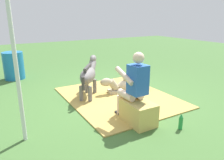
{
  "coord_description": "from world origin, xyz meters",
  "views": [
    {
      "loc": [
        -4.11,
        2.5,
        1.88
      ],
      "look_at": [
        -0.29,
        0.27,
        0.55
      ],
      "focal_mm": 34.65,
      "sensor_mm": 36.0,
      "label": 1
    }
  ],
  "objects_px": {
    "hay_bale": "(138,113)",
    "water_barrel": "(14,66)",
    "pony_standing": "(89,75)",
    "soda_bottle": "(181,122)",
    "tent_pole_left": "(16,66)",
    "pony_lying": "(130,85)",
    "person_seated": "(134,84)"
  },
  "relations": [
    {
      "from": "water_barrel",
      "to": "tent_pole_left",
      "type": "xyz_separation_m",
      "value": [
        -3.76,
        0.32,
        0.77
      ]
    },
    {
      "from": "hay_bale",
      "to": "person_seated",
      "type": "xyz_separation_m",
      "value": [
        0.16,
        0.0,
        0.49
      ]
    },
    {
      "from": "hay_bale",
      "to": "person_seated",
      "type": "distance_m",
      "value": 0.52
    },
    {
      "from": "hay_bale",
      "to": "soda_bottle",
      "type": "bearing_deg",
      "value": -137.49
    },
    {
      "from": "person_seated",
      "to": "water_barrel",
      "type": "relative_size",
      "value": 1.56
    },
    {
      "from": "hay_bale",
      "to": "tent_pole_left",
      "type": "distance_m",
      "value": 2.15
    },
    {
      "from": "pony_lying",
      "to": "water_barrel",
      "type": "bearing_deg",
      "value": 40.68
    },
    {
      "from": "soda_bottle",
      "to": "water_barrel",
      "type": "distance_m",
      "value": 5.19
    },
    {
      "from": "pony_lying",
      "to": "water_barrel",
      "type": "distance_m",
      "value": 3.66
    },
    {
      "from": "person_seated",
      "to": "pony_lying",
      "type": "xyz_separation_m",
      "value": [
        1.29,
        -0.84,
        -0.51
      ]
    },
    {
      "from": "soda_bottle",
      "to": "water_barrel",
      "type": "xyz_separation_m",
      "value": [
        4.77,
        2.04,
        0.28
      ]
    },
    {
      "from": "pony_standing",
      "to": "person_seated",
      "type": "bearing_deg",
      "value": -173.13
    },
    {
      "from": "pony_standing",
      "to": "soda_bottle",
      "type": "height_order",
      "value": "pony_standing"
    },
    {
      "from": "soda_bottle",
      "to": "tent_pole_left",
      "type": "xyz_separation_m",
      "value": [
        1.0,
        2.36,
        1.04
      ]
    },
    {
      "from": "hay_bale",
      "to": "person_seated",
      "type": "height_order",
      "value": "person_seated"
    },
    {
      "from": "pony_standing",
      "to": "tent_pole_left",
      "type": "relative_size",
      "value": 0.49
    },
    {
      "from": "tent_pole_left",
      "to": "pony_lying",
      "type": "bearing_deg",
      "value": -69.85
    },
    {
      "from": "hay_bale",
      "to": "pony_standing",
      "type": "distance_m",
      "value": 1.75
    },
    {
      "from": "soda_bottle",
      "to": "tent_pole_left",
      "type": "height_order",
      "value": "tent_pole_left"
    },
    {
      "from": "hay_bale",
      "to": "water_barrel",
      "type": "distance_m",
      "value": 4.5
    },
    {
      "from": "hay_bale",
      "to": "soda_bottle",
      "type": "relative_size",
      "value": 2.22
    },
    {
      "from": "tent_pole_left",
      "to": "soda_bottle",
      "type": "bearing_deg",
      "value": -113.09
    },
    {
      "from": "pony_lying",
      "to": "hay_bale",
      "type": "bearing_deg",
      "value": 149.92
    },
    {
      "from": "pony_lying",
      "to": "water_barrel",
      "type": "xyz_separation_m",
      "value": [
        2.77,
        2.38,
        0.22
      ]
    },
    {
      "from": "person_seated",
      "to": "soda_bottle",
      "type": "distance_m",
      "value": 1.03
    },
    {
      "from": "pony_standing",
      "to": "soda_bottle",
      "type": "bearing_deg",
      "value": -163.02
    },
    {
      "from": "soda_bottle",
      "to": "hay_bale",
      "type": "bearing_deg",
      "value": 42.51
    },
    {
      "from": "tent_pole_left",
      "to": "person_seated",
      "type": "bearing_deg",
      "value": -99.26
    },
    {
      "from": "person_seated",
      "to": "water_barrel",
      "type": "xyz_separation_m",
      "value": [
        4.07,
        1.54,
        -0.29
      ]
    },
    {
      "from": "soda_bottle",
      "to": "pony_lying",
      "type": "bearing_deg",
      "value": -9.81
    },
    {
      "from": "tent_pole_left",
      "to": "hay_bale",
      "type": "bearing_deg",
      "value": -103.96
    },
    {
      "from": "person_seated",
      "to": "water_barrel",
      "type": "bearing_deg",
      "value": 20.72
    }
  ]
}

